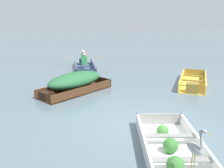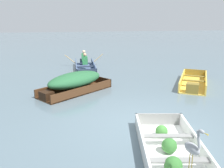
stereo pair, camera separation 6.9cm
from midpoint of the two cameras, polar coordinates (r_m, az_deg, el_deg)
name	(u,v)px [view 1 (the left image)]	position (r m, az deg, el deg)	size (l,w,h in m)	color
ground_plane	(142,123)	(7.04, 6.62, -8.93)	(80.00, 80.00, 0.00)	slate
dinghy_white_foreground	(174,155)	(5.44, 13.72, -15.55)	(1.76, 3.41, 0.38)	white
skiff_yellow_near_moored	(193,83)	(11.08, 17.86, 0.31)	(2.31, 3.01, 0.40)	#E5BC47
skiff_dark_varnish_mid_moored	(75,82)	(9.67, -8.68, 0.53)	(2.98, 2.64, 0.80)	#4C2D19
rowboat_slate_blue_with_crew	(84,66)	(13.97, -6.49, 4.21)	(2.25, 3.20, 0.93)	#475B7F
heron_on_dinghy	(195,147)	(4.34, 18.05, -13.54)	(0.22, 0.46, 0.84)	olive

